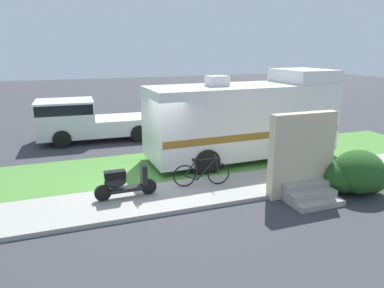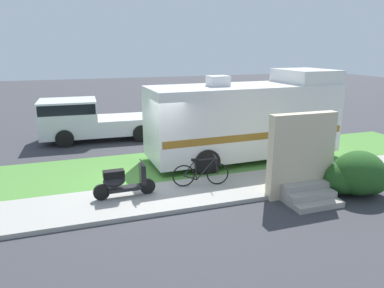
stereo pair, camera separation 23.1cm
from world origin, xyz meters
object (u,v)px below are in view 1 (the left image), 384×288
at_px(scooter, 123,182).
at_px(bicycle, 202,173).
at_px(bottle_green, 283,174).
at_px(motorhome_rv, 245,118).
at_px(pickup_truck_near, 86,119).

xyz_separation_m(scooter, bicycle, (2.33, 0.10, -0.08)).
bearing_deg(bottle_green, bicycle, 174.14).
bearing_deg(motorhome_rv, pickup_truck_near, 137.91).
bearing_deg(motorhome_rv, bottle_green, -88.68).
xyz_separation_m(scooter, bottle_green, (5.01, -0.18, -0.33)).
bearing_deg(pickup_truck_near, scooter, -86.24).
distance_m(bicycle, pickup_truck_near, 7.71).
height_order(motorhome_rv, pickup_truck_near, motorhome_rv).
relative_size(scooter, pickup_truck_near, 0.31).
bearing_deg(bottle_green, pickup_truck_near, 126.42).
bearing_deg(pickup_truck_near, bicycle, -68.57).
relative_size(motorhome_rv, bottle_green, 25.02).
height_order(bicycle, pickup_truck_near, pickup_truck_near).
bearing_deg(scooter, pickup_truck_near, 93.76).
height_order(motorhome_rv, bicycle, motorhome_rv).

